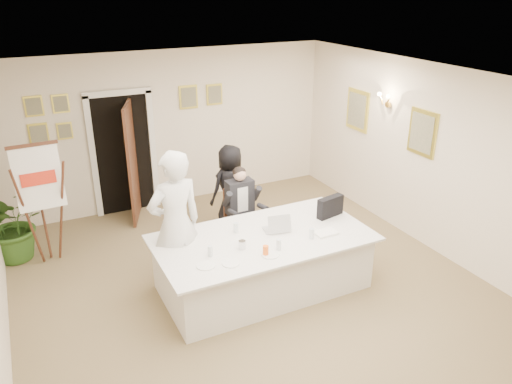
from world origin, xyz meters
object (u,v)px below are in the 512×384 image
object	(u,v)px
flip_chart	(43,210)
potted_palm	(12,224)
laptop_bag	(330,207)
steel_jug	(242,245)
seated_man	(241,207)
oj_glass	(266,251)
laptop	(275,221)
standing_man	(176,225)
standing_woman	(231,187)
conference_table	(263,262)
paper_stack	(326,233)

from	to	relation	value
flip_chart	potted_palm	distance (m)	0.63
laptop_bag	steel_jug	bearing A→B (deg)	179.38
seated_man	oj_glass	size ratio (longest dim) A/B	10.12
potted_palm	steel_jug	size ratio (longest dim) A/B	10.28
laptop	laptop_bag	size ratio (longest dim) A/B	0.81
standing_man	standing_woman	xyz separation A→B (m)	(1.40, 1.46, -0.28)
flip_chart	steel_jug	xyz separation A→B (m)	(2.13, -2.17, -0.01)
laptop_bag	oj_glass	world-z (taller)	laptop_bag
oj_glass	potted_palm	bearing A→B (deg)	134.55
conference_table	steel_jug	bearing A→B (deg)	-156.21
conference_table	seated_man	size ratio (longest dim) A/B	2.15
conference_table	paper_stack	world-z (taller)	paper_stack
laptop	oj_glass	distance (m)	0.70
potted_palm	conference_table	bearing A→B (deg)	-38.67
paper_stack	oj_glass	bearing A→B (deg)	-171.36
conference_table	seated_man	bearing A→B (deg)	78.73
standing_man	steel_jug	bearing A→B (deg)	130.91
standing_man	laptop_bag	world-z (taller)	standing_man
steel_jug	potted_palm	bearing A→B (deg)	135.50
conference_table	flip_chart	world-z (taller)	flip_chart
standing_man	laptop	size ratio (longest dim) A/B	5.87
oj_glass	seated_man	bearing A→B (deg)	75.37
conference_table	paper_stack	size ratio (longest dim) A/B	9.53
standing_woman	oj_glass	size ratio (longest dim) A/B	11.09
seated_man	steel_jug	bearing A→B (deg)	-107.23
potted_palm	laptop	xyz separation A→B (m)	(3.18, -2.26, 0.35)
laptop	standing_woman	bearing A→B (deg)	96.54
potted_palm	oj_glass	bearing A→B (deg)	-45.45
conference_table	steel_jug	world-z (taller)	steel_jug
conference_table	standing_man	size ratio (longest dim) A/B	1.42
seated_man	laptop	distance (m)	1.14
standing_man	steel_jug	size ratio (longest dim) A/B	18.17
flip_chart	standing_woman	size ratio (longest dim) A/B	1.25
seated_man	oj_glass	distance (m)	1.72
standing_man	laptop_bag	xyz separation A→B (m)	(2.18, -0.27, -0.08)
standing_woman	laptop	xyz separation A→B (m)	(-0.12, -1.76, 0.19)
paper_stack	oj_glass	size ratio (longest dim) A/B	2.28
conference_table	laptop_bag	distance (m)	1.26
laptop	potted_palm	bearing A→B (deg)	154.98
standing_woman	paper_stack	size ratio (longest dim) A/B	4.86
standing_man	potted_palm	xyz separation A→B (m)	(-1.90, 1.96, -0.43)
standing_man	paper_stack	world-z (taller)	standing_man
oj_glass	steel_jug	world-z (taller)	oj_glass
potted_palm	oj_glass	world-z (taller)	potted_palm
potted_palm	steel_jug	world-z (taller)	potted_palm
seated_man	flip_chart	size ratio (longest dim) A/B	0.73
paper_stack	conference_table	bearing A→B (deg)	159.43
standing_woman	laptop_bag	distance (m)	1.90
laptop	paper_stack	distance (m)	0.68
laptop	oj_glass	xyz separation A→B (m)	(-0.43, -0.54, -0.07)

